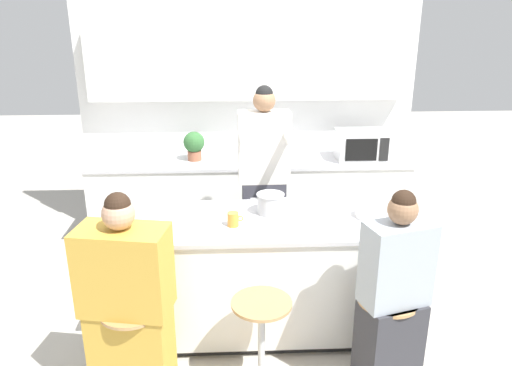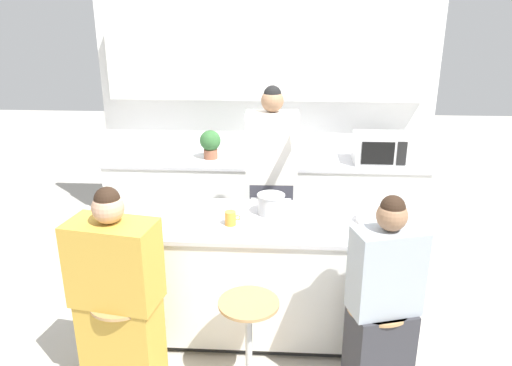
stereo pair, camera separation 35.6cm
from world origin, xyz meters
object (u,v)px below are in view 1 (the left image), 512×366
bar_stool_center (261,342)px  person_seated_near (392,306)px  kitchen_island (256,274)px  bar_stool_leftmost (135,350)px  person_wrapped_blanket (128,310)px  fruit_bowl (370,213)px  potted_plant (194,144)px  coffee_cup_near (233,219)px  person_cooking (264,191)px  cooking_pot (270,203)px  bar_stool_rightmost (384,339)px  microwave (362,145)px

bar_stool_center → person_seated_near: 0.84m
kitchen_island → bar_stool_leftmost: (-0.78, -0.70, -0.10)m
bar_stool_leftmost → bar_stool_center: (0.78, 0.04, 0.00)m
bar_stool_leftmost → person_wrapped_blanket: bearing=172.3°
kitchen_island → person_seated_near: (0.80, -0.70, 0.17)m
fruit_bowl → potted_plant: 2.07m
kitchen_island → coffee_cup_near: 0.54m
kitchen_island → person_cooking: bearing=82.2°
person_wrapped_blanket → bar_stool_center: bearing=12.4°
cooking_pot → fruit_bowl: bearing=-8.2°
bar_stool_rightmost → potted_plant: bearing=121.0°
cooking_pot → microwave: bearing=53.9°
bar_stool_center → person_seated_near: (0.80, -0.03, 0.27)m
bar_stool_center → cooking_pot: (0.11, 0.78, 0.62)m
cooking_pot → coffee_cup_near: 0.35m
person_cooking → person_wrapped_blanket: bearing=-124.0°
bar_stool_rightmost → person_seated_near: person_seated_near is taller
bar_stool_rightmost → person_seated_near: (0.02, -0.04, 0.27)m
person_cooking → potted_plant: person_cooking is taller
potted_plant → person_wrapped_blanket: bearing=-96.3°
person_wrapped_blanket → potted_plant: (0.25, 2.26, 0.39)m
person_cooking → fruit_bowl: (0.73, -0.68, 0.07)m
kitchen_island → person_seated_near: person_seated_near is taller
bar_stool_center → person_wrapped_blanket: person_wrapped_blanket is taller
bar_stool_center → person_wrapped_blanket: 0.85m
person_wrapped_blanket → microwave: person_wrapped_blanket is taller
kitchen_island → person_wrapped_blanket: bearing=-138.7°
potted_plant → kitchen_island: bearing=-70.5°
cooking_pot → microwave: microwave is taller
kitchen_island → microwave: bearing=53.2°
cooking_pot → bar_stool_center: bearing=-97.9°
fruit_bowl → potted_plant: bearing=131.7°
fruit_bowl → person_cooking: bearing=137.3°
person_seated_near → microwave: bearing=65.3°
kitchen_island → cooking_pot: bearing=46.5°
potted_plant → fruit_bowl: bearing=-48.3°
microwave → bar_stool_leftmost: bearing=-130.8°
bar_stool_leftmost → fruit_bowl: bearing=23.9°
bar_stool_center → coffee_cup_near: coffee_cup_near is taller
bar_stool_center → potted_plant: potted_plant is taller
coffee_cup_near → microwave: (1.30, 1.62, 0.07)m
microwave → person_wrapped_blanket: bearing=-131.1°
bar_stool_rightmost → coffee_cup_near: bearing=149.3°
bar_stool_rightmost → cooking_pot: size_ratio=2.25×
bar_stool_center → person_cooking: (0.09, 1.35, 0.51)m
person_wrapped_blanket → person_seated_near: person_wrapped_blanket is taller
person_wrapped_blanket → cooking_pot: person_wrapped_blanket is taller
person_seated_near → person_wrapped_blanket: bearing=163.8°
bar_stool_leftmost → person_seated_near: size_ratio=0.48×
person_wrapped_blanket → microwave: size_ratio=2.81×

